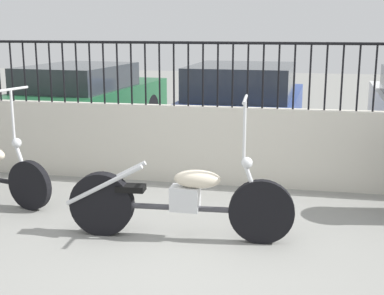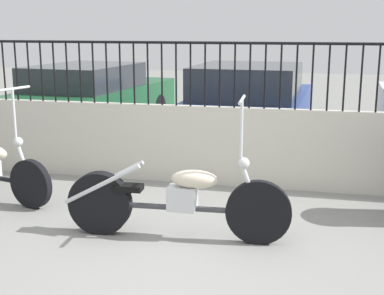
{
  "view_description": "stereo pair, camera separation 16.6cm",
  "coord_description": "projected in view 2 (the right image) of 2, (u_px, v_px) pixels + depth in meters",
  "views": [
    {
      "loc": [
        0.95,
        -4.31,
        2.06
      ],
      "look_at": [
        -0.23,
        1.5,
        0.7
      ],
      "focal_mm": 50.0,
      "sensor_mm": 36.0,
      "label": 1
    },
    {
      "loc": [
        1.11,
        -4.28,
        2.06
      ],
      "look_at": [
        -0.23,
        1.5,
        0.7
      ],
      "focal_mm": 50.0,
      "sensor_mm": 36.0,
      "label": 2
    }
  ],
  "objects": [
    {
      "name": "fence_railing",
      "position": [
        227.0,
        64.0,
        6.77
      ],
      "size": [
        10.4,
        0.04,
        0.83
      ],
      "color": "black",
      "rests_on": "low_wall"
    },
    {
      "name": "car_blue",
      "position": [
        248.0,
        105.0,
        9.38
      ],
      "size": [
        2.05,
        4.38,
        1.4
      ],
      "rotation": [
        0.0,
        0.0,
        1.53
      ],
      "color": "black",
      "rests_on": "ground_plane"
    },
    {
      "name": "ground_plane",
      "position": [
        179.0,
        262.0,
        4.77
      ],
      "size": [
        40.0,
        40.0,
        0.0
      ],
      "primitive_type": "plane",
      "color": "gray"
    },
    {
      "name": "car_green",
      "position": [
        90.0,
        99.0,
        10.16
      ],
      "size": [
        2.12,
        4.66,
        1.35
      ],
      "rotation": [
        0.0,
        0.0,
        1.48
      ],
      "color": "black",
      "rests_on": "ground_plane"
    },
    {
      "name": "low_wall",
      "position": [
        226.0,
        146.0,
        7.01
      ],
      "size": [
        10.4,
        0.18,
        1.03
      ],
      "color": "beige",
      "rests_on": "ground_plane"
    },
    {
      "name": "motorcycle_dark_grey",
      "position": [
        165.0,
        200.0,
        5.23
      ],
      "size": [
        2.25,
        0.52,
        1.42
      ],
      "rotation": [
        0.0,
        0.0,
        0.05
      ],
      "color": "black",
      "rests_on": "ground_plane"
    }
  ]
}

